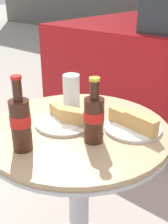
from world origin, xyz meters
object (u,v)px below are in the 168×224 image
Objects in this scene: cola_bottle_right at (94,117)px; lunch_plate_near at (66,119)px; drinking_glass at (71,92)px; cola_bottle_left at (21,122)px; lunch_plate_far at (133,124)px; bistro_table at (79,169)px.

lunch_plate_near is (-0.16, 0.03, -0.07)m from cola_bottle_right.
drinking_glass is at bearing 125.42° from lunch_plate_near.
cola_bottle_left is at bearing -85.42° from lunch_plate_near.
drinking_glass reaches higher than lunch_plate_far.
cola_bottle_right reaches higher than lunch_plate_far.
lunch_plate_near is at bearing 94.58° from cola_bottle_left.
cola_bottle_right is 1.02× the size of lunch_plate_near.
cola_bottle_left is (-0.04, -0.23, 0.29)m from bistro_table.
cola_bottle_right is at bearing -33.29° from drinking_glass.
drinking_glass is at bearing 146.71° from cola_bottle_right.
cola_bottle_left is 1.10× the size of cola_bottle_right.
bistro_table is 3.16× the size of cola_bottle_right.
lunch_plate_far is at bearing -2.71° from drinking_glass.
drinking_glass is (-0.26, 0.17, -0.02)m from cola_bottle_right.
bistro_table is 4.97× the size of drinking_glass.
drinking_glass is (-0.12, 0.36, -0.03)m from cola_bottle_left.
bistro_table is at bearing 158.86° from cola_bottle_right.
cola_bottle_right is 0.18m from lunch_plate_near.
lunch_plate_far reaches higher than bistro_table.
bistro_table is at bearing -146.17° from lunch_plate_far.
lunch_plate_far is (0.32, -0.02, -0.04)m from drinking_glass.
lunch_plate_near is (0.10, -0.14, -0.05)m from drinking_glass.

